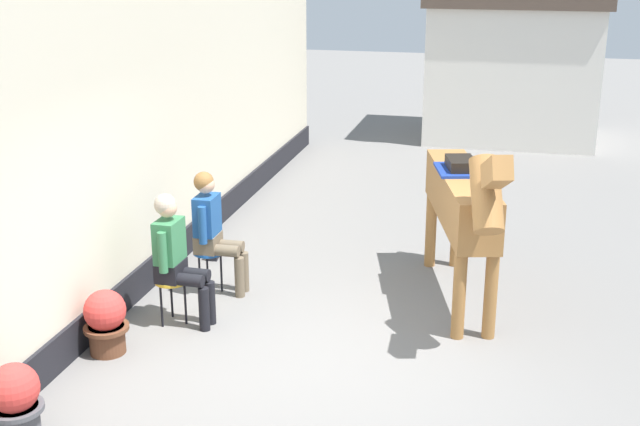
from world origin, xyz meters
name	(u,v)px	position (x,y,z in m)	size (l,w,h in m)	color
ground_plane	(383,251)	(0.00, 3.00, 0.00)	(40.00, 40.00, 0.00)	slate
pub_facade_wall	(140,150)	(-2.55, 1.50, 1.54)	(0.34, 14.00, 3.40)	beige
distant_cottage	(514,47)	(1.40, 9.99, 1.80)	(3.40, 2.60, 3.50)	silver
seated_visitor_near	(176,253)	(-1.71, 0.42, 0.78)	(0.61, 0.49, 1.39)	gold
seated_visitor_far	(213,226)	(-1.63, 1.29, 0.78)	(0.61, 0.49, 1.39)	#194C99
saddled_horse_center	(463,201)	(1.05, 1.62, 1.16)	(1.02, 2.94, 2.06)	#9E6B38
flower_planter_near	(15,400)	(-2.14, -1.83, 0.33)	(0.43, 0.43, 0.64)	#4C4C51
flower_planter_middle	(106,321)	(-2.13, -0.34, 0.33)	(0.43, 0.43, 0.64)	brown
satchel_bag	(214,250)	(-2.02, 2.28, 0.10)	(0.28, 0.12, 0.20)	black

